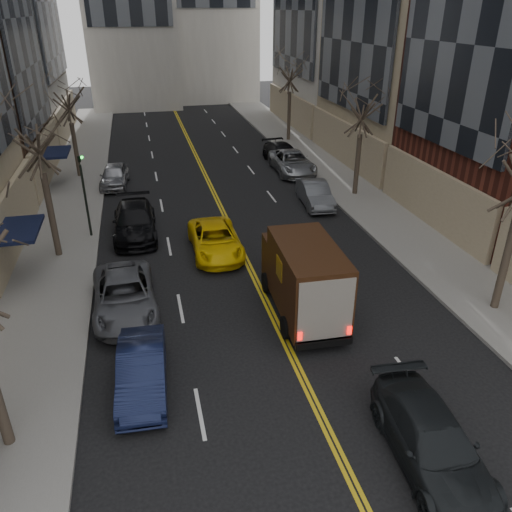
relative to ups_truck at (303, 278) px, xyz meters
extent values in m
cube|color=slate|center=(-10.20, 14.40, -1.50)|extent=(4.00, 66.00, 0.15)
cube|color=slate|center=(7.80, 14.40, -1.50)|extent=(4.00, 66.00, 0.15)
cube|color=black|center=(-11.20, 5.40, 0.83)|extent=(2.00, 3.00, 0.15)
cube|color=black|center=(-11.20, 18.40, 0.83)|extent=(2.00, 3.00, 0.15)
cube|color=black|center=(-12.10, 18.40, -0.22)|extent=(0.20, 3.00, 2.50)
cylinder|color=#382D23|center=(-10.00, 7.40, 0.60)|extent=(0.30, 0.30, 4.05)
cylinder|color=#382D23|center=(-10.00, 20.40, 0.42)|extent=(0.30, 0.30, 3.69)
cylinder|color=#382D23|center=(7.60, -1.60, 0.56)|extent=(0.30, 0.30, 3.96)
cylinder|color=#382D23|center=(7.60, 12.40, 0.47)|extent=(0.30, 0.30, 3.78)
cylinder|color=#382D23|center=(7.60, 27.40, 0.65)|extent=(0.30, 0.30, 4.14)
cylinder|color=black|center=(-8.60, 9.40, 0.48)|extent=(0.12, 0.12, 3.80)
imported|color=black|center=(-8.60, 9.40, 2.83)|extent=(0.15, 0.18, 0.90)
sphere|color=#0CE526|center=(-8.45, 9.30, 2.78)|extent=(0.14, 0.14, 0.14)
cube|color=black|center=(0.00, 0.00, -1.08)|extent=(2.16, 5.77, 0.27)
cube|color=black|center=(0.07, 2.09, -0.19)|extent=(2.15, 1.59, 1.87)
cube|color=black|center=(-0.02, -0.49, 0.21)|extent=(2.29, 4.44, 2.68)
cube|color=black|center=(-0.09, -2.75, -1.08)|extent=(2.06, 0.23, 0.27)
cube|color=red|center=(-0.99, -2.73, -0.68)|extent=(0.16, 0.06, 0.31)
cube|color=red|center=(0.80, -2.80, -0.68)|extent=(0.16, 0.06, 0.31)
cube|color=gold|center=(-1.10, -0.41, 0.75)|extent=(0.06, 0.80, 0.80)
cube|color=gold|center=(1.07, -0.48, 0.75)|extent=(0.06, 0.80, 0.80)
cylinder|color=black|center=(-0.99, 1.91, -1.14)|extent=(0.28, 0.86, 0.86)
cylinder|color=black|center=(1.12, 1.83, -1.14)|extent=(0.28, 0.86, 0.86)
cylinder|color=black|center=(-1.10, -1.48, -1.14)|extent=(0.28, 0.86, 0.86)
cylinder|color=black|center=(1.00, -1.55, -1.14)|extent=(0.28, 0.86, 0.86)
imported|color=black|center=(1.05, -7.74, -0.86)|extent=(2.35, 5.05, 1.43)
cube|color=black|center=(1.05, -7.03, -0.28)|extent=(0.13, 0.04, 0.09)
cube|color=blue|center=(1.05, -7.06, -0.28)|extent=(0.10, 0.01, 0.06)
imported|color=yellow|center=(-2.49, 6.13, -0.88)|extent=(2.31, 4.99, 1.38)
imported|color=black|center=(-0.25, 3.90, -0.61)|extent=(0.48, 0.72, 1.93)
imported|color=#111837|center=(-6.30, -3.07, -0.88)|extent=(1.68, 4.28, 1.39)
imported|color=#53555C|center=(-6.83, 1.70, -0.85)|extent=(2.63, 5.32, 1.45)
imported|color=black|center=(-6.30, 9.24, -0.79)|extent=(2.24, 5.42, 1.57)
imported|color=#93949A|center=(-7.50, 17.87, -0.84)|extent=(2.10, 4.44, 1.47)
imported|color=#505358|center=(4.48, 11.30, -0.85)|extent=(1.87, 4.47, 1.44)
imported|color=#A7AAAF|center=(5.10, 18.07, -0.80)|extent=(2.63, 5.57, 1.54)
imported|color=black|center=(5.10, 20.45, -0.83)|extent=(2.57, 5.29, 1.48)
camera|label=1|loc=(-5.65, -15.97, 9.38)|focal=35.00mm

